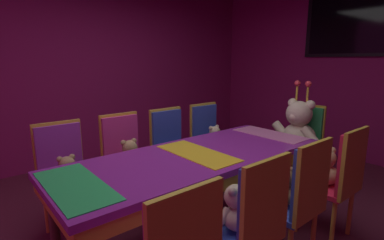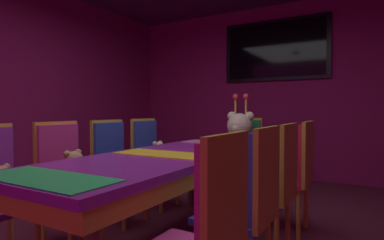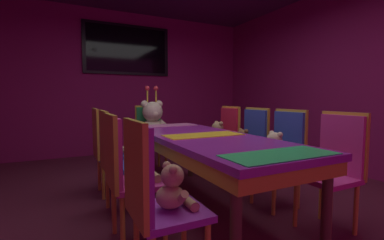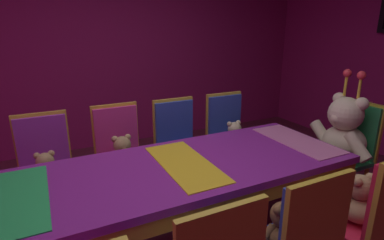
% 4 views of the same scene
% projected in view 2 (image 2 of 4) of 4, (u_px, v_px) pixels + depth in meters
% --- Properties ---
extents(wall_back, '(5.20, 0.12, 2.80)m').
position_uv_depth(wall_back, '(276.00, 91.00, 5.20)').
color(wall_back, '#8C1959').
rests_on(wall_back, ground_plane).
extents(banquet_table, '(0.90, 2.39, 0.75)m').
position_uv_depth(banquet_table, '(164.00, 165.00, 2.45)').
color(banquet_table, purple).
rests_on(banquet_table, ground_plane).
extents(teddy_left_0, '(0.22, 0.29, 0.27)m').
position_uv_depth(teddy_left_0, '(1.00, 189.00, 2.05)').
color(teddy_left_0, tan).
rests_on(teddy_left_0, chair_left_0).
extents(chair_left_1, '(0.42, 0.41, 0.98)m').
position_uv_depth(chair_left_1, '(63.00, 168.00, 2.65)').
color(chair_left_1, '#CC338C').
rests_on(chair_left_1, ground_plane).
extents(teddy_left_1, '(0.25, 0.32, 0.30)m').
position_uv_depth(teddy_left_1, '(75.00, 171.00, 2.58)').
color(teddy_left_1, tan).
rests_on(teddy_left_1, chair_left_1).
extents(chair_left_2, '(0.42, 0.41, 0.98)m').
position_uv_depth(chair_left_2, '(113.00, 160.00, 3.11)').
color(chair_left_2, '#2D47B2').
rests_on(chair_left_2, ground_plane).
extents(chair_left_3, '(0.42, 0.41, 0.98)m').
position_uv_depth(chair_left_3, '(149.00, 153.00, 3.61)').
color(chair_left_3, '#2D47B2').
rests_on(chair_left_3, ground_plane).
extents(teddy_left_3, '(0.23, 0.29, 0.28)m').
position_uv_depth(teddy_left_3, '(159.00, 155.00, 3.54)').
color(teddy_left_3, beige).
rests_on(teddy_left_3, chair_left_3).
extents(chair_right_0, '(0.42, 0.41, 0.98)m').
position_uv_depth(chair_right_0, '(210.00, 225.00, 1.33)').
color(chair_right_0, '#CC338C').
rests_on(chair_right_0, ground_plane).
extents(chair_right_1, '(0.42, 0.41, 0.98)m').
position_uv_depth(chair_right_1, '(254.00, 194.00, 1.83)').
color(chair_right_1, '#2D47B2').
rests_on(chair_right_1, ground_plane).
extents(teddy_right_1, '(0.25, 0.33, 0.31)m').
position_uv_depth(teddy_right_1, '(230.00, 192.00, 1.90)').
color(teddy_right_1, beige).
rests_on(teddy_right_1, chair_right_1).
extents(chair_right_2, '(0.42, 0.41, 0.98)m').
position_uv_depth(chair_right_2, '(278.00, 177.00, 2.28)').
color(chair_right_2, '#2D47B2').
rests_on(chair_right_2, ground_plane).
extents(teddy_right_2, '(0.23, 0.30, 0.28)m').
position_uv_depth(teddy_right_2, '(258.00, 178.00, 2.36)').
color(teddy_right_2, brown).
rests_on(teddy_right_2, chair_right_2).
extents(chair_right_3, '(0.42, 0.41, 0.98)m').
position_uv_depth(chair_right_3, '(299.00, 165.00, 2.78)').
color(chair_right_3, red).
rests_on(chair_right_3, ground_plane).
extents(teddy_right_3, '(0.27, 0.34, 0.32)m').
position_uv_depth(teddy_right_3, '(282.00, 164.00, 2.85)').
color(teddy_right_3, tan).
rests_on(teddy_right_3, chair_right_3).
extents(throne_chair, '(0.41, 0.42, 0.98)m').
position_uv_depth(throne_chair, '(244.00, 149.00, 3.96)').
color(throne_chair, '#268C4C').
rests_on(throne_chair, ground_plane).
extents(king_teddy_bear, '(0.64, 0.50, 0.82)m').
position_uv_depth(king_teddy_bear, '(239.00, 140.00, 3.81)').
color(king_teddy_bear, beige).
rests_on(king_teddy_bear, throne_chair).
extents(wall_tv, '(1.68, 0.06, 0.97)m').
position_uv_depth(wall_tv, '(275.00, 50.00, 5.10)').
color(wall_tv, black).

